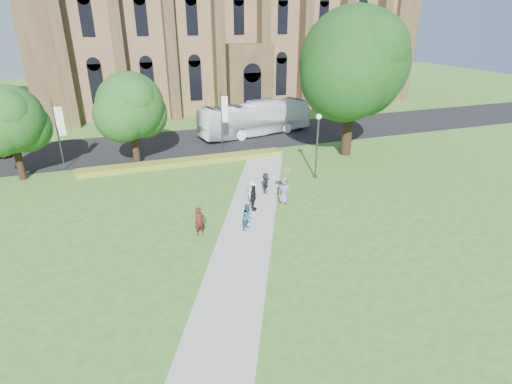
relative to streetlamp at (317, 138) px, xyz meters
name	(u,v)px	position (x,y,z in m)	size (l,w,h in m)	color
ground	(255,228)	(-7.50, -6.50, -3.30)	(160.00, 160.00, 0.00)	#3B651E
road	(193,142)	(-7.50, 13.50, -3.29)	(160.00, 10.00, 0.02)	black
footpath	(250,221)	(-7.50, -5.50, -3.28)	(3.20, 30.00, 0.04)	#B2B2A8
flower_hedge	(185,162)	(-9.50, 6.70, -3.07)	(18.00, 1.40, 0.45)	#B49024
cathedral	(230,10)	(2.50, 33.23, 9.69)	(52.60, 18.25, 28.00)	olive
streetlamp	(317,138)	(0.00, 0.00, 0.00)	(0.44, 0.44, 5.24)	#38383D
large_tree	(354,63)	(5.50, 4.50, 5.07)	(9.60, 9.60, 13.20)	#332114
street_tree_0	(9,120)	(-22.50, 7.50, 1.58)	(5.20, 5.20, 7.50)	#332114
street_tree_1	(130,106)	(-13.50, 8.00, 1.93)	(5.60, 5.60, 8.05)	#332114
banner_pole_0	(223,118)	(-5.39, 8.70, 0.09)	(0.70, 0.10, 6.00)	#38383D
banner_pole_1	(59,131)	(-19.39, 8.70, 0.09)	(0.70, 0.10, 6.00)	#38383D
tour_coach	(255,118)	(-0.32, 13.99, -1.47)	(3.03, 12.93, 3.60)	silver
pedestrian_0	(200,222)	(-10.87, -6.26, -2.36)	(0.65, 0.43, 1.79)	#4E1A12
pedestrian_1	(248,217)	(-7.94, -6.51, -2.43)	(0.81, 0.63, 1.66)	#19507E
pedestrian_2	(252,192)	(-6.48, -3.07, -2.41)	(1.09, 0.62, 1.68)	silver
pedestrian_3	(253,198)	(-6.76, -4.12, -2.37)	(1.04, 0.43, 1.78)	black
pedestrian_4	(284,190)	(-4.36, -3.75, -2.30)	(0.93, 0.61, 1.90)	slate
pedestrian_5	(266,183)	(-4.94, -1.60, -2.49)	(1.42, 0.45, 1.53)	#2B2931
parasol	(287,172)	(-4.18, -3.65, -1.01)	(0.77, 0.77, 0.68)	#E7A3C1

